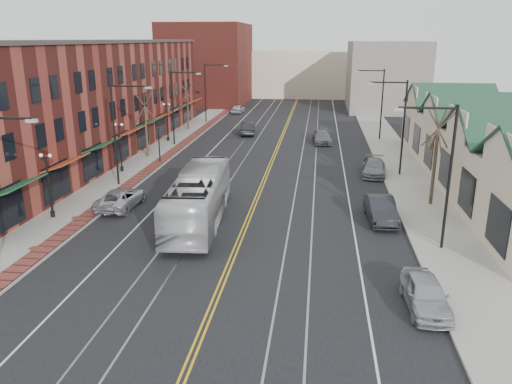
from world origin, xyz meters
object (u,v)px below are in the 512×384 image
(parked_car_b, at_px, (381,210))
(parked_car_d, at_px, (373,166))
(transit_bus, at_px, (199,198))
(parked_car_a, at_px, (425,294))
(parked_suv, at_px, (121,198))
(parked_car_c, at_px, (374,167))

(parked_car_b, relative_size, parked_car_d, 1.15)
(transit_bus, relative_size, parked_car_b, 2.51)
(transit_bus, height_order, parked_car_b, transit_bus)
(parked_car_a, bearing_deg, transit_bus, 140.24)
(parked_suv, relative_size, parked_car_c, 1.03)
(parked_car_b, bearing_deg, transit_bus, -175.27)
(parked_car_c, bearing_deg, parked_car_d, 95.41)
(parked_car_b, bearing_deg, parked_car_a, -89.87)
(parked_car_c, bearing_deg, parked_car_a, -84.59)
(parked_suv, relative_size, parked_car_a, 1.17)
(parked_car_c, xyz_separation_m, parked_car_d, (0.00, 0.59, 0.01))
(parked_suv, height_order, parked_car_a, parked_car_a)
(parked_car_b, distance_m, parked_car_d, 12.22)
(parked_car_c, height_order, parked_car_d, parked_car_d)
(parked_suv, relative_size, parked_car_d, 1.19)
(transit_bus, xyz_separation_m, parked_car_d, (12.36, 13.89, -0.96))
(transit_bus, distance_m, parked_car_c, 18.19)
(transit_bus, relative_size, parked_car_a, 2.83)
(parked_suv, height_order, parked_car_d, parked_car_d)
(transit_bus, height_order, parked_suv, transit_bus)
(parked_car_b, xyz_separation_m, parked_car_d, (0.70, 12.20, -0.08))
(parked_car_c, bearing_deg, parked_suv, -143.58)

